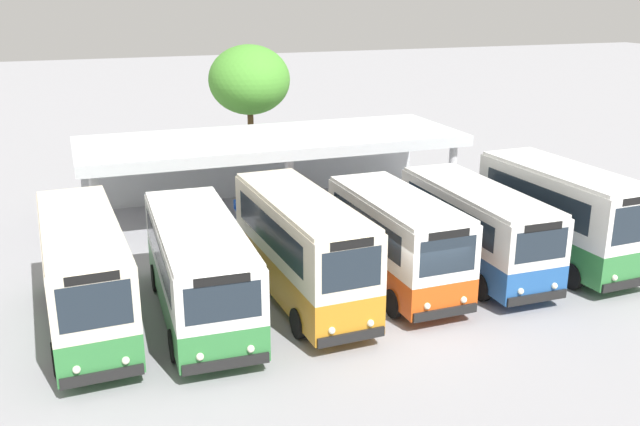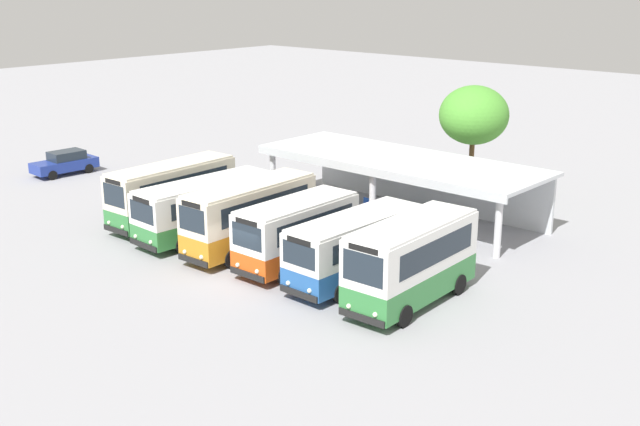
{
  "view_description": "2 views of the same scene",
  "coord_description": "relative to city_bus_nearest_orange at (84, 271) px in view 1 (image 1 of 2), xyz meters",
  "views": [
    {
      "loc": [
        -9.38,
        -16.92,
        9.62
      ],
      "look_at": [
        -1.65,
        4.32,
        2.4
      ],
      "focal_mm": 39.64,
      "sensor_mm": 36.0,
      "label": 1
    },
    {
      "loc": [
        24.43,
        -22.19,
        13.11
      ],
      "look_at": [
        0.36,
        4.52,
        2.22
      ],
      "focal_mm": 43.77,
      "sensor_mm": 36.0,
      "label": 2
    }
  ],
  "objects": [
    {
      "name": "roadside_tree_behind_canopy",
      "position": [
        9.15,
        16.02,
        3.2
      ],
      "size": [
        4.24,
        4.24,
        6.87
      ],
      "color": "brown",
      "rests_on": "ground"
    },
    {
      "name": "city_bus_middle_cream",
      "position": [
        6.53,
        -0.24,
        0.05
      ],
      "size": [
        2.44,
        7.73,
        3.45
      ],
      "color": "black",
      "rests_on": "ground"
    },
    {
      "name": "city_bus_fifth_blue",
      "position": [
        13.06,
        0.06,
        -0.15
      ],
      "size": [
        2.39,
        7.46,
        3.05
      ],
      "color": "black",
      "rests_on": "ground"
    },
    {
      "name": "waiting_chair_fifth_seat",
      "position": [
        9.52,
        8.72,
        -1.33
      ],
      "size": [
        0.46,
        0.46,
        0.86
      ],
      "color": "slate",
      "rests_on": "ground"
    },
    {
      "name": "waiting_chair_second_from_end",
      "position": [
        7.38,
        8.61,
        -1.33
      ],
      "size": [
        0.46,
        0.46,
        0.86
      ],
      "color": "slate",
      "rests_on": "ground"
    },
    {
      "name": "waiting_chair_fourth_seat",
      "position": [
        8.81,
        8.69,
        -1.33
      ],
      "size": [
        0.46,
        0.46,
        0.86
      ],
      "color": "slate",
      "rests_on": "ground"
    },
    {
      "name": "city_bus_nearest_orange",
      "position": [
        0.0,
        0.0,
        0.0
      ],
      "size": [
        2.45,
        7.81,
        3.35
      ],
      "color": "black",
      "rests_on": "ground"
    },
    {
      "name": "ground_plane",
      "position": [
        9.33,
        -3.1,
        -1.85
      ],
      "size": [
        180.0,
        180.0,
        0.0
      ],
      "primitive_type": "plane",
      "color": "#939399"
    },
    {
      "name": "waiting_chair_middle_seat",
      "position": [
        8.09,
        8.71,
        -1.33
      ],
      "size": [
        0.46,
        0.46,
        0.86
      ],
      "color": "slate",
      "rests_on": "ground"
    },
    {
      "name": "waiting_chair_far_end_seat",
      "position": [
        10.24,
        8.72,
        -1.33
      ],
      "size": [
        0.46,
        0.46,
        0.86
      ],
      "color": "slate",
      "rests_on": "ground"
    },
    {
      "name": "city_bus_second_in_row",
      "position": [
        3.26,
        -0.31,
        -0.16
      ],
      "size": [
        2.66,
        8.07,
        3.03
      ],
      "color": "black",
      "rests_on": "ground"
    },
    {
      "name": "waiting_chair_end_by_column",
      "position": [
        6.67,
        8.71,
        -1.33
      ],
      "size": [
        0.46,
        0.46,
        0.86
      ],
      "color": "slate",
      "rests_on": "ground"
    },
    {
      "name": "terminal_canopy",
      "position": [
        8.45,
        10.22,
        0.83
      ],
      "size": [
        16.78,
        5.97,
        3.4
      ],
      "color": "silver",
      "rests_on": "ground"
    },
    {
      "name": "city_bus_far_end_green",
      "position": [
        16.32,
        -0.29,
        0.1
      ],
      "size": [
        2.64,
        7.03,
        3.56
      ],
      "color": "black",
      "rests_on": "ground"
    },
    {
      "name": "city_bus_fourth_amber",
      "position": [
        9.79,
        -0.32,
        -0.09
      ],
      "size": [
        2.44,
        6.62,
        3.19
      ],
      "color": "black",
      "rests_on": "ground"
    }
  ]
}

